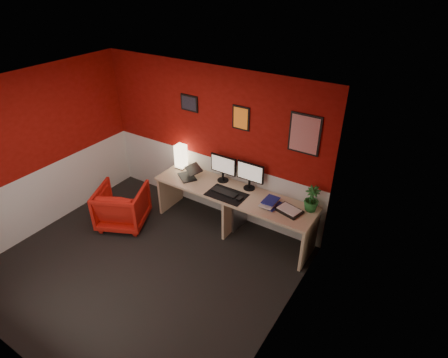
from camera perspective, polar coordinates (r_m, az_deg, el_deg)
ground at (r=5.50m, az=-12.44°, el=-13.22°), size 4.00×3.50×0.01m
ceiling at (r=4.20m, az=-16.31°, el=12.18°), size 4.00×3.50×0.01m
wall_back at (r=5.88m, az=-2.09°, el=5.60°), size 4.00×0.01×2.50m
wall_left at (r=6.21m, az=-27.29°, el=3.39°), size 0.01×3.50×2.50m
wall_right at (r=3.77m, az=8.29°, el=-11.28°), size 0.01×3.50×2.50m
wainscot_back at (r=6.24m, az=-1.99°, el=-0.66°), size 4.00×0.01×1.00m
wainscot_front at (r=4.54m, az=-29.42°, el=-20.43°), size 4.00×0.01×1.00m
wainscot_left at (r=6.54m, az=-25.72°, el=-2.43°), size 0.01×3.50×1.00m
wainscot_right at (r=4.31m, az=7.45°, el=-18.66°), size 0.01×3.50×1.00m
desk at (r=5.79m, az=1.37°, el=-5.06°), size 2.60×0.65×0.73m
shoji_lamp at (r=6.18m, az=-6.72°, el=3.41°), size 0.16×0.16×0.40m
laptop at (r=5.93m, az=-5.81°, el=1.18°), size 0.40×0.38×0.22m
monitor_left at (r=5.72m, az=-0.18°, el=2.25°), size 0.45×0.06×0.58m
monitor_right at (r=5.53m, az=4.05°, el=1.07°), size 0.45×0.06×0.58m
desk_mat at (r=5.51m, az=0.40°, el=-2.45°), size 0.60×0.38×0.01m
keyboard at (r=5.55m, az=0.08°, el=-2.05°), size 0.42×0.16×0.02m
mouse at (r=5.39m, az=2.45°, el=-3.10°), size 0.07×0.10×0.03m
book_bottom at (r=5.36m, az=6.60°, el=-3.61°), size 0.25×0.31×0.03m
book_middle at (r=5.33m, az=6.00°, el=-3.50°), size 0.20×0.27×0.02m
book_top at (r=5.35m, az=6.36°, el=-3.02°), size 0.20×0.26×0.02m
zen_tray at (r=5.24m, az=10.10°, el=-4.86°), size 0.40×0.33×0.03m
potted_plant at (r=5.23m, az=13.53°, el=-3.03°), size 0.25×0.25×0.38m
pc_tower at (r=6.00m, az=1.92°, el=-5.26°), size 0.23×0.46×0.45m
armchair at (r=6.17m, az=-15.57°, el=-4.06°), size 0.98×0.99×0.68m
art_left at (r=5.85m, az=-5.42°, el=11.70°), size 0.32×0.02×0.26m
art_center at (r=5.38m, az=2.66°, el=9.48°), size 0.28×0.02×0.36m
art_right at (r=5.01m, az=12.47°, el=6.85°), size 0.44×0.02×0.56m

